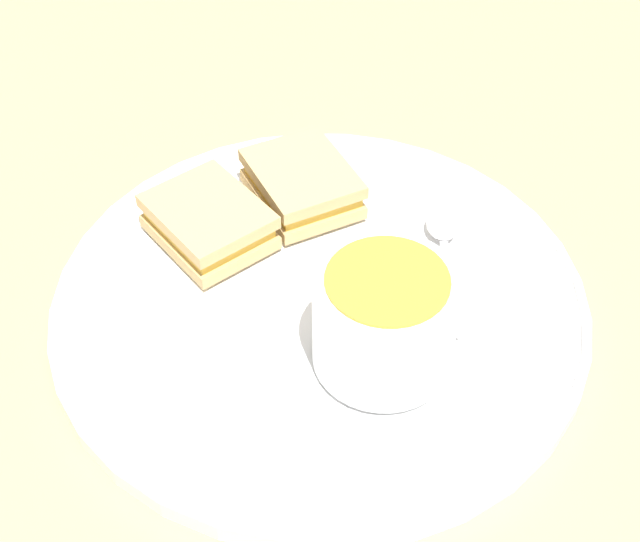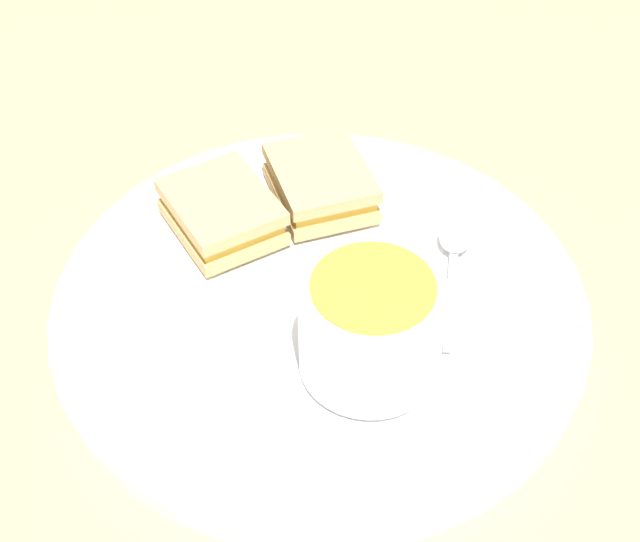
% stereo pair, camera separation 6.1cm
% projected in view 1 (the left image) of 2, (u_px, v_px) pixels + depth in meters
% --- Properties ---
extents(ground_plane, '(2.40, 2.40, 0.00)m').
position_uv_depth(ground_plane, '(320.00, 310.00, 0.64)').
color(ground_plane, tan).
extents(plate, '(0.38, 0.38, 0.02)m').
position_uv_depth(plate, '(320.00, 300.00, 0.63)').
color(plate, white).
rests_on(plate, ground_plane).
extents(soup_bowl, '(0.09, 0.09, 0.07)m').
position_uv_depth(soup_bowl, '(384.00, 319.00, 0.56)').
color(soup_bowl, white).
rests_on(soup_bowl, plate).
extents(spoon, '(0.03, 0.13, 0.01)m').
position_uv_depth(spoon, '(443.00, 235.00, 0.66)').
color(spoon, silver).
rests_on(spoon, plate).
extents(sandwich_half_near, '(0.11, 0.11, 0.03)m').
position_uv_depth(sandwich_half_near, '(302.00, 183.00, 0.69)').
color(sandwich_half_near, tan).
rests_on(sandwich_half_near, plate).
extents(sandwich_half_far, '(0.11, 0.11, 0.03)m').
position_uv_depth(sandwich_half_far, '(209.00, 222.00, 0.66)').
color(sandwich_half_far, tan).
rests_on(sandwich_half_far, plate).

